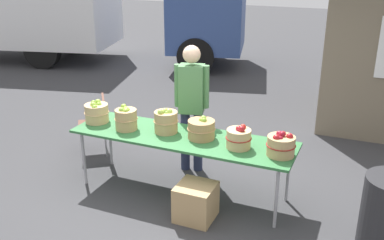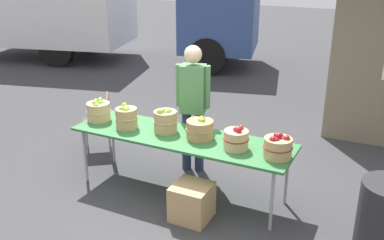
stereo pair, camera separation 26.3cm
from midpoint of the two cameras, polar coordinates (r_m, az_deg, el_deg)
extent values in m
plane|color=#38383A|center=(5.55, -2.62, -9.27)|extent=(40.00, 40.00, 0.00)
cube|color=#2D6B38|center=(5.22, -2.75, -2.28)|extent=(2.70, 0.76, 0.03)
cylinder|color=#99999E|center=(5.76, -15.14, -4.80)|extent=(0.04, 0.04, 0.72)
cylinder|color=#99999E|center=(4.76, 9.34, -10.05)|extent=(0.04, 0.04, 0.72)
cylinder|color=#99999E|center=(6.19, -11.77, -2.63)|extent=(0.04, 0.04, 0.72)
cylinder|color=#99999E|center=(5.28, 10.98, -6.89)|extent=(0.04, 0.04, 0.72)
cylinder|color=tan|center=(5.76, -13.58, 0.84)|extent=(0.30, 0.30, 0.23)
torus|color=tan|center=(5.76, -13.59, 0.95)|extent=(0.32, 0.32, 0.01)
sphere|color=#9EC647|center=(5.69, -14.02, 1.93)|extent=(0.07, 0.07, 0.07)
sphere|color=#9EC647|center=(5.81, -13.40, 2.33)|extent=(0.07, 0.07, 0.07)
sphere|color=#7AA833|center=(5.78, -13.95, 2.18)|extent=(0.07, 0.07, 0.07)
sphere|color=#7AA833|center=(5.64, -13.85, 1.53)|extent=(0.08, 0.08, 0.08)
sphere|color=#7AA833|center=(5.72, -13.30, 1.90)|extent=(0.07, 0.07, 0.07)
cylinder|color=tan|center=(5.44, -9.93, 0.05)|extent=(0.27, 0.27, 0.25)
torus|color=tan|center=(5.44, -9.94, 0.18)|extent=(0.29, 0.29, 0.01)
sphere|color=#8CB738|center=(5.47, -10.01, 1.38)|extent=(0.07, 0.07, 0.07)
sphere|color=#8CB738|center=(5.39, -9.85, 1.24)|extent=(0.07, 0.07, 0.07)
sphere|color=#7AA833|center=(5.38, -10.51, 1.22)|extent=(0.07, 0.07, 0.07)
sphere|color=#8CB738|center=(5.36, -10.02, 1.13)|extent=(0.07, 0.07, 0.07)
sphere|color=#8CB738|center=(5.50, -10.23, 1.71)|extent=(0.07, 0.07, 0.07)
sphere|color=#9EC647|center=(5.41, -9.89, 1.33)|extent=(0.07, 0.07, 0.07)
sphere|color=#7AA833|center=(5.40, -10.02, 1.22)|extent=(0.08, 0.08, 0.08)
cylinder|color=tan|center=(5.30, -4.83, -0.27)|extent=(0.28, 0.28, 0.26)
torus|color=tan|center=(5.29, -4.83, -0.14)|extent=(0.30, 0.30, 0.01)
sphere|color=#9EC647|center=(5.20, -5.58, 1.01)|extent=(0.07, 0.07, 0.07)
sphere|color=#9EC647|center=(5.24, -5.22, 1.06)|extent=(0.07, 0.07, 0.07)
sphere|color=#9EC647|center=(5.24, -4.43, 1.06)|extent=(0.08, 0.08, 0.08)
sphere|color=#9EC647|center=(5.25, -4.96, 1.16)|extent=(0.07, 0.07, 0.07)
sphere|color=#7AA833|center=(5.23, -4.75, 0.82)|extent=(0.07, 0.07, 0.07)
cylinder|color=#A87F51|center=(5.11, -0.26, -1.24)|extent=(0.32, 0.32, 0.22)
torus|color=#A87F51|center=(5.11, -0.26, -1.13)|extent=(0.34, 0.34, 0.01)
sphere|color=#7AA833|center=(5.09, 0.01, 0.18)|extent=(0.07, 0.07, 0.07)
sphere|color=#8CB738|center=(5.08, -0.21, -0.03)|extent=(0.07, 0.07, 0.07)
sphere|color=#7AA833|center=(5.05, 0.09, -0.09)|extent=(0.06, 0.06, 0.06)
sphere|color=#9EC647|center=(5.09, 0.01, -0.14)|extent=(0.07, 0.07, 0.07)
cylinder|color=tan|center=(4.88, 4.54, -2.46)|extent=(0.27, 0.27, 0.22)
torus|color=maroon|center=(4.88, 4.55, -2.34)|extent=(0.29, 0.29, 0.01)
sphere|color=maroon|center=(4.84, 4.55, -1.16)|extent=(0.07, 0.07, 0.07)
sphere|color=maroon|center=(4.79, 4.92, -1.20)|extent=(0.07, 0.07, 0.07)
sphere|color=#B22319|center=(4.89, 5.14, -0.91)|extent=(0.06, 0.06, 0.06)
sphere|color=maroon|center=(4.82, 4.60, -1.46)|extent=(0.07, 0.07, 0.07)
cylinder|color=tan|center=(4.76, 9.92, -3.36)|extent=(0.30, 0.30, 0.22)
torus|color=maroon|center=(4.75, 9.93, -3.24)|extent=(0.32, 0.32, 0.01)
sphere|color=maroon|center=(4.67, 9.76, -2.48)|extent=(0.07, 0.07, 0.07)
sphere|color=maroon|center=(4.72, 10.08, -1.86)|extent=(0.07, 0.07, 0.07)
sphere|color=maroon|center=(4.66, 9.32, -2.33)|extent=(0.08, 0.08, 0.08)
sphere|color=maroon|center=(4.76, 9.73, -1.83)|extent=(0.07, 0.07, 0.07)
sphere|color=maroon|center=(4.71, 11.03, -2.15)|extent=(0.07, 0.07, 0.07)
sphere|color=#B22319|center=(4.78, 10.20, -1.84)|extent=(0.07, 0.07, 0.07)
sphere|color=maroon|center=(4.73, 9.97, -2.05)|extent=(0.07, 0.07, 0.07)
cylinder|color=#262D4C|center=(5.88, -0.49, -2.83)|extent=(0.12, 0.12, 0.84)
cylinder|color=#262D4C|center=(5.91, -2.15, -2.71)|extent=(0.12, 0.12, 0.84)
cube|color=#4C7F4C|center=(5.64, -1.38, 4.06)|extent=(0.36, 0.29, 0.63)
sphere|color=beige|center=(5.52, -1.43, 8.52)|extent=(0.23, 0.23, 0.23)
cylinder|color=#4C7F4C|center=(5.60, 0.46, 4.30)|extent=(0.09, 0.09, 0.56)
cylinder|color=#4C7F4C|center=(5.67, -3.21, 4.48)|extent=(0.09, 0.09, 0.56)
cube|color=white|center=(12.86, -20.54, 14.43)|extent=(4.61, 3.16, 2.30)
cube|color=#334C8C|center=(11.39, 1.40, 13.23)|extent=(2.26, 2.48, 1.60)
cube|color=black|center=(11.27, 5.85, 14.69)|extent=(0.47, 1.72, 0.80)
cylinder|color=black|center=(12.47, 1.24, 10.19)|extent=(0.94, 0.49, 0.90)
cylinder|color=black|center=(10.63, -0.21, 8.29)|extent=(0.94, 0.49, 0.90)
cylinder|color=black|center=(13.58, -15.74, 10.32)|extent=(0.94, 0.49, 0.90)
cylinder|color=black|center=(11.91, -19.47, 8.49)|extent=(0.94, 0.49, 0.90)
cube|color=brown|center=(6.57, -13.95, -0.64)|extent=(0.56, 0.56, 0.04)
cube|color=brown|center=(6.49, -12.53, 1.29)|extent=(0.26, 0.34, 0.40)
cylinder|color=gray|center=(6.82, -15.20, -2.04)|extent=(0.02, 0.02, 0.42)
cylinder|color=gray|center=(6.51, -15.27, -3.18)|extent=(0.02, 0.02, 0.42)
cylinder|color=gray|center=(6.81, -12.35, -1.81)|extent=(0.02, 0.02, 0.42)
cylinder|color=gray|center=(6.49, -12.28, -2.95)|extent=(0.02, 0.02, 0.42)
cube|color=tan|center=(4.94, -1.05, -10.61)|extent=(0.41, 0.41, 0.41)
camera|label=1|loc=(0.13, -91.39, -0.53)|focal=41.04mm
camera|label=2|loc=(0.13, 88.61, 0.53)|focal=41.04mm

